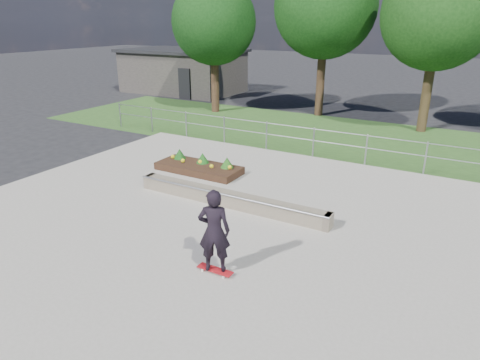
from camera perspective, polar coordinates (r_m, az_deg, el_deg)
ground at (r=10.56m, az=-5.03°, el=-7.92°), size 120.00×120.00×0.00m
grass_verge at (r=19.97m, az=13.20°, el=5.57°), size 30.00×8.00×0.02m
concrete_slab at (r=10.55m, az=-5.04°, el=-7.77°), size 15.00×15.00×0.06m
fence at (r=16.56m, az=9.79°, el=5.45°), size 20.06×0.06×1.20m
building at (r=32.27m, az=-7.61°, el=14.27°), size 8.40×5.40×3.00m
tree_far_left at (r=24.53m, az=-3.52°, el=20.25°), size 4.55×4.55×7.15m
tree_mid_left at (r=23.90m, az=11.31°, el=21.71°), size 5.25×5.25×8.25m
tree_mid_right at (r=21.69m, az=24.96°, el=19.43°), size 4.90×4.90×7.70m
grind_ledge at (r=12.11m, az=-1.47°, el=-2.55°), size 6.00×0.44×0.43m
planter_bed at (r=14.92m, az=-5.42°, el=1.85°), size 3.00×1.20×0.61m
skateboarder at (r=8.69m, az=-3.46°, el=-6.84°), size 0.80×0.66×1.88m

